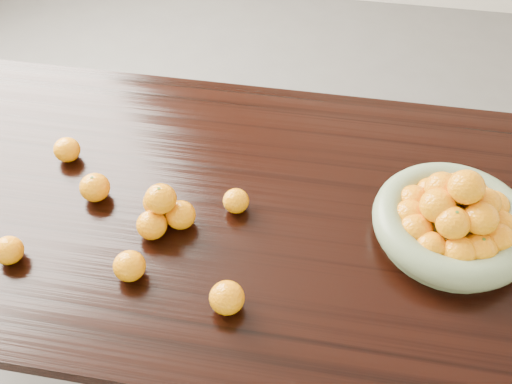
% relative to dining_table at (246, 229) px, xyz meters
% --- Properties ---
extents(ground, '(5.00, 5.00, 0.00)m').
position_rel_dining_table_xyz_m(ground, '(0.00, 0.00, -0.66)').
color(ground, '#514F4D').
rests_on(ground, ground).
extents(dining_table, '(2.00, 1.00, 0.75)m').
position_rel_dining_table_xyz_m(dining_table, '(0.00, 0.00, 0.00)').
color(dining_table, black).
rests_on(dining_table, ground).
extents(fruit_bowl, '(0.38, 0.38, 0.20)m').
position_rel_dining_table_xyz_m(fruit_bowl, '(0.50, -0.01, 0.14)').
color(fruit_bowl, gray).
rests_on(fruit_bowl, dining_table).
extents(orange_pyramid, '(0.14, 0.15, 0.12)m').
position_rel_dining_table_xyz_m(orange_pyramid, '(-0.19, -0.09, 0.14)').
color(orange_pyramid, orange).
rests_on(orange_pyramid, dining_table).
extents(loose_orange_0, '(0.08, 0.08, 0.07)m').
position_rel_dining_table_xyz_m(loose_orange_0, '(-0.38, -0.03, 0.13)').
color(loose_orange_0, orange).
rests_on(loose_orange_0, dining_table).
extents(loose_orange_1, '(0.07, 0.07, 0.07)m').
position_rel_dining_table_xyz_m(loose_orange_1, '(-0.22, -0.25, 0.12)').
color(loose_orange_1, orange).
rests_on(loose_orange_1, dining_table).
extents(loose_orange_2, '(0.08, 0.08, 0.07)m').
position_rel_dining_table_xyz_m(loose_orange_2, '(0.01, -0.29, 0.13)').
color(loose_orange_2, orange).
rests_on(loose_orange_2, dining_table).
extents(loose_orange_3, '(0.07, 0.07, 0.07)m').
position_rel_dining_table_xyz_m(loose_orange_3, '(-0.51, 0.09, 0.12)').
color(loose_orange_3, orange).
rests_on(loose_orange_3, dining_table).
extents(loose_orange_4, '(0.07, 0.07, 0.06)m').
position_rel_dining_table_xyz_m(loose_orange_4, '(-0.51, -0.25, 0.12)').
color(loose_orange_4, orange).
rests_on(loose_orange_4, dining_table).
extents(loose_orange_5, '(0.07, 0.07, 0.06)m').
position_rel_dining_table_xyz_m(loose_orange_5, '(-0.02, -0.01, 0.12)').
color(loose_orange_5, orange).
rests_on(loose_orange_5, dining_table).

